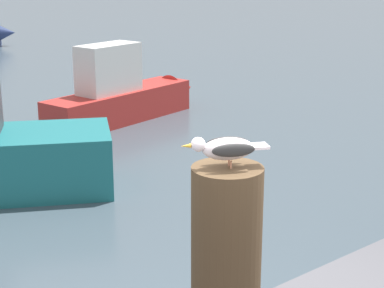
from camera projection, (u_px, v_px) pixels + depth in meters
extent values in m
cylinder|color=#4C3823|center=(226.00, 271.00, 2.91)|extent=(0.32, 0.32, 1.01)
cylinder|color=tan|center=(229.00, 162.00, 2.78)|extent=(0.01, 0.01, 0.04)
cylinder|color=tan|center=(231.00, 165.00, 2.75)|extent=(0.01, 0.01, 0.04)
ellipsoid|color=silver|center=(228.00, 149.00, 2.75)|extent=(0.25, 0.19, 0.10)
sphere|color=silver|center=(198.00, 144.00, 2.72)|extent=(0.06, 0.06, 0.06)
cone|color=gold|center=(186.00, 146.00, 2.71)|extent=(0.05, 0.04, 0.02)
cube|color=silver|center=(260.00, 146.00, 2.77)|extent=(0.10, 0.10, 0.01)
ellipsoid|color=#292929|center=(227.00, 143.00, 2.80)|extent=(0.18, 0.12, 0.06)
ellipsoid|color=#292929|center=(233.00, 150.00, 2.69)|extent=(0.18, 0.12, 0.06)
cone|color=navy|center=(5.00, 33.00, 23.44)|extent=(0.98, 0.98, 0.72)
cube|color=#B72D28|center=(120.00, 106.00, 12.51)|extent=(3.49, 1.56, 0.62)
cone|color=#B72D28|center=(181.00, 89.00, 13.94)|extent=(0.88, 0.88, 0.73)
cube|color=white|center=(109.00, 69.00, 12.08)|extent=(1.35, 0.86, 0.93)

